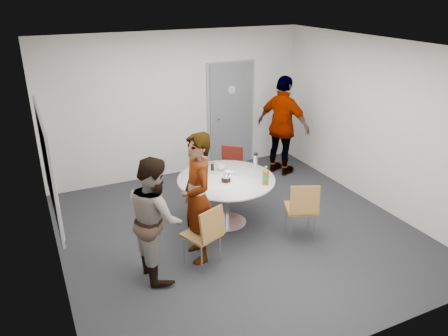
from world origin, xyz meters
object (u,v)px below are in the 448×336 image
table (228,185)px  person_main (197,198)px  door (231,115)px  person_right (283,126)px  person_left (155,218)px  chair_near_right (302,206)px  chair_near_left (206,231)px  whiteboard (48,164)px  chair_far (231,165)px

table → person_main: 1.02m
door → person_right: (0.68, -0.87, -0.07)m
table → person_left: person_left is taller
door → person_main: (-1.87, -2.85, -0.14)m
door → person_left: door is taller
chair_near_right → person_right: 2.48m
person_right → person_main: bearing=102.6°
chair_near_left → person_left: bearing=144.8°
whiteboard → chair_near_left: size_ratio=2.19×
whiteboard → person_left: 1.44m
chair_near_left → table: bearing=28.7°
whiteboard → table: whiteboard is taller
table → person_right: person_right is taller
person_left → person_right: (3.16, 2.09, 0.16)m
whiteboard → table: 2.56m
whiteboard → person_right: 4.50m
chair_near_right → person_left: (-2.10, 0.12, 0.25)m
table → person_left: (-1.35, -0.76, 0.14)m
door → chair_near_right: (-0.37, -3.07, -0.48)m
table → person_main: (-0.75, -0.65, 0.23)m
chair_near_left → person_right: person_right is taller
chair_near_right → chair_far: (-0.21, 1.87, -0.04)m
person_main → person_left: 0.62m
table → chair_far: (0.54, 0.99, -0.15)m
whiteboard → chair_far: bearing=19.9°
whiteboard → table: size_ratio=1.30×
table → chair_near_right: bearing=-49.5°
chair_near_left → chair_far: 2.29m
table → person_right: (1.80, 1.33, 0.30)m
chair_far → person_left: bearing=82.0°
table → chair_near_right: (0.75, -0.88, -0.11)m
chair_near_left → person_right: bearing=19.3°
table → person_left: size_ratio=0.92×
person_left → person_right: 3.79m
table → chair_near_right: table is taller
table → door: bearing=62.9°
chair_near_right → person_left: person_left is taller
door → chair_far: bearing=-115.8°
whiteboard → chair_far: whiteboard is taller
table → chair_near_left: bearing=-129.3°
person_left → table: bearing=-62.6°
chair_near_right → person_left: bearing=-160.2°
chair_far → table: bearing=100.6°
chair_far → whiteboard: bearing=59.2°
table → person_left: bearing=-150.6°
table → person_right: 2.26m
chair_near_right → person_right: (1.05, 2.21, 0.41)m
person_right → chair_near_right: bearing=129.3°
person_left → chair_near_left: bearing=-105.2°
chair_near_right → table: bearing=153.5°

